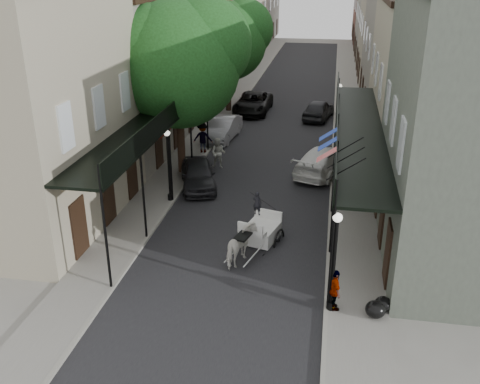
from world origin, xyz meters
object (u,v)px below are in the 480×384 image
at_px(tree_far, 233,38).
at_px(car_left_far, 253,103).
at_px(tree_near, 185,59).
at_px(car_right_far, 319,110).
at_px(lamppost_right_near, 334,261).
at_px(car_left_near, 198,174).
at_px(pedestrian_sidewalk_left, 203,138).
at_px(horse, 242,246).
at_px(lamppost_left, 169,164).
at_px(carriage, 265,217).
at_px(pedestrian_sidewalk_right, 335,290).
at_px(lamppost_right_far, 338,110).
at_px(car_right_near, 324,161).
at_px(car_left_mid, 222,128).
at_px(pedestrian_walking, 218,153).

bearing_deg(tree_far, car_left_far, -3.69).
relative_size(tree_near, car_right_far, 2.17).
distance_m(tree_near, lamppost_right_near, 15.39).
bearing_deg(car_left_near, pedestrian_sidewalk_left, 82.74).
distance_m(horse, car_right_far, 22.34).
distance_m(lamppost_left, carriage, 6.06).
bearing_deg(tree_far, pedestrian_sidewalk_right, -72.12).
distance_m(lamppost_right_far, pedestrian_sidewalk_left, 9.49).
height_order(car_left_near, car_right_near, car_right_near).
bearing_deg(lamppost_right_far, lamppost_left, -124.35).
bearing_deg(lamppost_right_near, tree_far, 107.68).
relative_size(lamppost_right_far, car_left_far, 0.65).
height_order(lamppost_right_far, car_left_mid, lamppost_right_far).
xyz_separation_m(horse, carriage, (0.61, 2.32, 0.23)).
xyz_separation_m(pedestrian_walking, car_left_far, (0.12, 12.85, -0.12)).
distance_m(lamppost_left, horse, 7.09).
bearing_deg(carriage, pedestrian_sidewalk_left, 131.72).
relative_size(lamppost_right_far, pedestrian_walking, 2.04).
distance_m(tree_near, pedestrian_walking, 5.86).
xyz_separation_m(tree_near, horse, (4.68, -9.44, -5.72)).
bearing_deg(horse, pedestrian_sidewalk_right, 158.43).
xyz_separation_m(lamppost_right_near, carriage, (-3.00, 5.06, -1.05)).
bearing_deg(car_left_near, car_left_mid, 74.78).
bearing_deg(lamppost_left, pedestrian_sidewalk_right, -43.95).
xyz_separation_m(lamppost_left, pedestrian_sidewalk_left, (-0.10, 7.50, -0.98)).
height_order(pedestrian_walking, car_right_near, pedestrian_walking).
relative_size(car_left_near, car_left_mid, 0.92).
bearing_deg(car_left_mid, pedestrian_sidewalk_left, -95.49).
height_order(horse, pedestrian_sidewalk_right, pedestrian_sidewalk_right).
height_order(tree_near, horse, tree_near).
xyz_separation_m(tree_near, lamppost_right_near, (8.30, -12.18, -4.44)).
xyz_separation_m(pedestrian_sidewalk_right, car_left_far, (-6.80, 26.07, -0.11)).
bearing_deg(pedestrian_sidewalk_left, car_right_near, 160.77).
relative_size(pedestrian_sidewalk_left, car_right_near, 0.36).
bearing_deg(tree_near, pedestrian_sidewalk_left, 90.04).
bearing_deg(car_right_near, carriage, 93.70).
bearing_deg(car_left_near, pedestrian_walking, 63.30).
relative_size(lamppost_right_far, car_left_mid, 0.79).
distance_m(tree_near, tree_far, 14.02).
relative_size(tree_far, lamppost_right_near, 2.32).
relative_size(horse, pedestrian_sidewalk_right, 1.18).
bearing_deg(tree_near, car_right_far, 61.73).
bearing_deg(lamppost_left, pedestrian_sidewalk_left, 90.76).
distance_m(pedestrian_sidewalk_right, car_left_far, 26.94).
height_order(carriage, pedestrian_sidewalk_right, carriage).
height_order(horse, car_right_far, horse).
bearing_deg(car_left_near, car_right_far, 50.38).
height_order(lamppost_right_near, pedestrian_sidewalk_right, lamppost_right_near).
distance_m(horse, pedestrian_sidewalk_left, 13.60).
bearing_deg(car_left_far, tree_near, -95.00).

